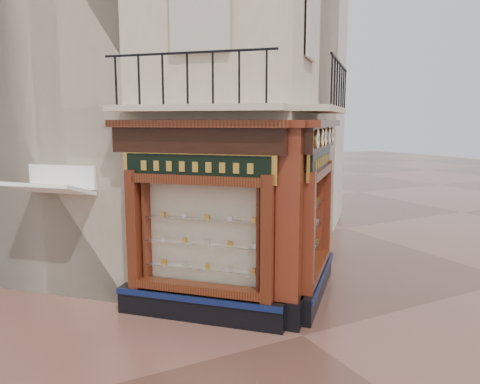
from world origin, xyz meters
TOP-DOWN VIEW (x-y plane):
  - ground at (0.00, 0.00)m, footprint 80.00×80.00m
  - main_building at (0.00, 6.16)m, footprint 11.31×11.31m
  - neighbour_left at (-2.47, 8.63)m, footprint 11.31×11.31m
  - neighbour_right at (2.47, 8.63)m, footprint 11.31×11.31m
  - shopfront_left at (-1.41, 1.57)m, footprint 2.86×2.86m
  - shopfront_right at (1.41, 1.57)m, footprint 2.86×2.86m
  - corner_pilaster at (0.00, 0.50)m, footprint 0.85×0.85m
  - balcony at (0.00, 1.49)m, footprint 5.94×2.97m
  - clock_a at (0.56, 0.45)m, footprint 0.29×0.29m
  - clock_b at (1.05, 0.95)m, footprint 0.30×0.30m
  - clock_c at (1.44, 1.33)m, footprint 0.30×0.30m
  - clock_d at (1.91, 1.81)m, footprint 0.31×0.31m
  - clock_e at (2.36, 2.26)m, footprint 0.28×0.28m
  - awning at (-3.90, 3.69)m, footprint 1.87×1.87m
  - signboard_left at (-1.46, 1.51)m, footprint 2.27×2.27m
  - signboard_right at (1.46, 1.51)m, footprint 2.25×2.25m

SIDE VIEW (x-z plane):
  - ground at x=0.00m, z-range 0.00..0.00m
  - awning at x=-3.90m, z-range -0.18..0.18m
  - corner_pilaster at x=0.00m, z-range -0.04..3.94m
  - shopfront_left at x=-1.41m, z-range -0.01..3.97m
  - shopfront_right at x=1.41m, z-range -0.01..3.97m
  - signboard_left at x=-1.46m, z-range 2.80..3.40m
  - signboard_right at x=1.46m, z-range 2.80..3.40m
  - clock_c at x=1.44m, z-range 3.43..3.81m
  - clock_e at x=2.36m, z-range 3.44..3.80m
  - clock_a at x=0.56m, z-range 3.44..3.80m
  - clock_b at x=1.05m, z-range 3.43..3.81m
  - clock_d at x=1.91m, z-range 3.43..3.81m
  - balcony at x=0.00m, z-range 3.70..4.73m
  - neighbour_left at x=-2.47m, z-range 0.00..11.00m
  - neighbour_right at x=2.47m, z-range 0.00..11.00m
  - main_building at x=0.00m, z-range 0.00..12.00m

